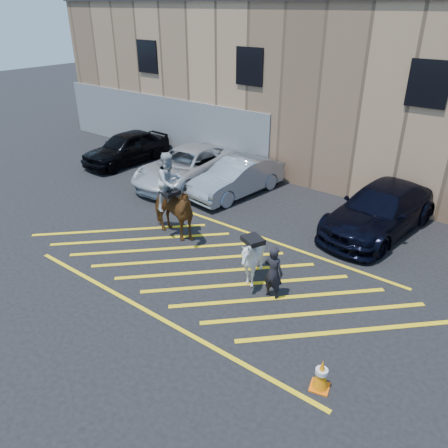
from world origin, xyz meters
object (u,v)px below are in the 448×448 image
Objects in this scene: handler at (273,272)px; traffic_cone at (321,374)px; car_silver_sedan at (237,177)px; saddled_white at (252,258)px; car_blue_suv at (381,209)px; mounted_bay at (171,204)px; car_black_suv at (127,148)px; car_white_pickup at (187,166)px.

traffic_cone is (2.41, -2.04, -0.38)m from handler.
car_silver_sedan is 6.25m from saddled_white.
handler is 3.18m from traffic_cone.
saddled_white is 3.95m from traffic_cone.
car_blue_suv is 3.59× the size of handler.
car_black_suv is at bearing 149.14° from mounted_bay.
car_blue_suv reaches higher than saddled_white.
car_blue_suv is at bearing 41.06° from mounted_bay.
handler is (7.26, -4.77, 0.00)m from car_white_pickup.
car_black_suv is 12.13m from car_blue_suv.
handler is at bearing 139.68° from traffic_cone.
traffic_cone is (7.22, -7.06, -0.35)m from car_silver_sedan.
car_silver_sedan is at bearing 2.13° from car_white_pickup.
saddled_white is at bearing -38.99° from car_white_pickup.
car_blue_suv reaches higher than car_silver_sedan.
mounted_bay reaches higher than traffic_cone.
car_black_suv is 12.29m from handler.
car_silver_sedan is at bearing 129.89° from saddled_white.
car_white_pickup reaches higher than traffic_cone.
car_white_pickup is at bearing 0.61° from car_black_suv.
car_blue_suv is 6.98m from mounted_bay.
car_blue_suv is (12.12, 0.47, 0.02)m from car_black_suv.
handler is 0.52× the size of mounted_bay.
handler is 4.49m from mounted_bay.
car_white_pickup is (4.00, -0.16, -0.01)m from car_black_suv.
handler reaches higher than car_silver_sedan.
car_white_pickup is 11.83m from traffic_cone.
car_silver_sedan is (6.45, 0.10, -0.04)m from car_black_suv.
car_black_suv is at bearing -171.35° from car_silver_sedan.
car_white_pickup is at bearing -166.23° from car_silver_sedan.
car_blue_suv reaches higher than traffic_cone.
car_blue_suv is 5.43m from saddled_white.
saddled_white is at bearing 144.76° from traffic_cone.
car_silver_sedan is 10.11m from traffic_cone.
car_white_pickup is at bearing 125.98° from mounted_bay.
mounted_bay reaches higher than car_black_suv.
car_silver_sedan is 5.92× the size of traffic_cone.
car_white_pickup is 1.23× the size of car_silver_sedan.
car_black_suv is 1.02× the size of car_silver_sedan.
mounted_bay reaches higher than car_silver_sedan.
traffic_cone is at bearing -70.75° from car_blue_suv.
mounted_bay reaches higher than saddled_white.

